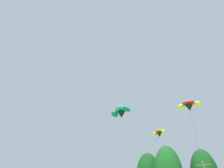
% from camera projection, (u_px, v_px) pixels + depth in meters
% --- Properties ---
extents(parafoil_kite_high_teal, '(5.03, 16.38, 15.62)m').
position_uv_depth(parafoil_kite_high_teal, '(121.00, 112.00, 34.33)').
color(parafoil_kite_high_teal, teal).
extents(parafoil_kite_mid_orange, '(3.44, 19.13, 13.38)m').
position_uv_depth(parafoil_kite_mid_orange, '(159.00, 133.00, 37.08)').
color(parafoil_kite_mid_orange, orange).
extents(parafoil_kite_far_red_yellow, '(3.08, 11.30, 13.10)m').
position_uv_depth(parafoil_kite_far_red_yellow, '(189.00, 105.00, 27.00)').
color(parafoil_kite_far_red_yellow, red).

